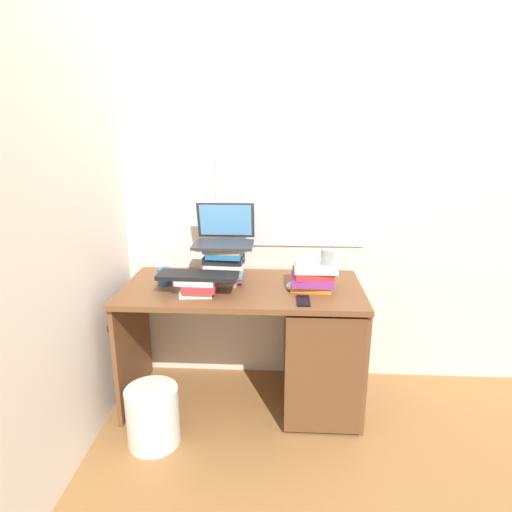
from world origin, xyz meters
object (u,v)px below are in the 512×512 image
object	(u,v)px
book_stack_tall	(224,264)
book_stack_side	(313,275)
laptop	(224,234)
cell_phone	(303,301)
book_stack_keyboard_riser	(198,286)
keyboard	(198,276)
mug	(165,276)
wastebasket	(153,416)
water_bottle	(326,271)
desk	(301,343)
computer_mouse	(292,286)

from	to	relation	value
book_stack_tall	book_stack_side	world-z (taller)	book_stack_tall
book_stack_tall	laptop	xyz separation A→B (m)	(-0.00, 0.05, 0.16)
cell_phone	laptop	bearing A→B (deg)	144.58
book_stack_tall	laptop	world-z (taller)	laptop
book_stack_keyboard_riser	keyboard	distance (m)	0.06
book_stack_tall	mug	size ratio (longest dim) A/B	1.96
mug	cell_phone	distance (m)	0.79
cell_phone	wastebasket	bearing A→B (deg)	-166.23
cell_phone	mug	bearing A→B (deg)	164.27
book_stack_keyboard_riser	mug	xyz separation A→B (m)	(-0.21, 0.15, -0.00)
water_bottle	wastebasket	distance (m)	1.16
book_stack_side	keyboard	bearing A→B (deg)	-169.78
desk	computer_mouse	distance (m)	0.35
laptop	water_bottle	bearing A→B (deg)	-17.12
desk	laptop	xyz separation A→B (m)	(-0.44, 0.13, 0.60)
desk	book_stack_tall	bearing A→B (deg)	169.97
book_stack_tall	wastebasket	size ratio (longest dim) A/B	0.74
book_stack_keyboard_riser	book_stack_side	bearing A→B (deg)	10.12
computer_mouse	mug	world-z (taller)	mug
keyboard	mug	xyz separation A→B (m)	(-0.21, 0.15, -0.06)
keyboard	wastebasket	distance (m)	0.75
desk	book_stack_keyboard_riser	bearing A→B (deg)	-168.64
book_stack_side	water_bottle	size ratio (longest dim) A/B	1.04
computer_mouse	cell_phone	world-z (taller)	computer_mouse
desk	water_bottle	distance (m)	0.46
keyboard	water_bottle	distance (m)	0.68
wastebasket	mug	bearing A→B (deg)	90.43
desk	cell_phone	world-z (taller)	cell_phone
book_stack_tall	mug	xyz separation A→B (m)	(-0.33, -0.04, -0.07)
water_bottle	cell_phone	world-z (taller)	water_bottle
book_stack_side	cell_phone	distance (m)	0.20
laptop	keyboard	size ratio (longest dim) A/B	0.78
desk	wastebasket	world-z (taller)	desk
laptop	cell_phone	size ratio (longest dim) A/B	2.42
book_stack_side	wastebasket	distance (m)	1.11
computer_mouse	wastebasket	world-z (taller)	computer_mouse
keyboard	laptop	bearing A→B (deg)	67.56
computer_mouse	wastebasket	xyz separation A→B (m)	(-0.70, -0.36, -0.59)
book_stack_side	keyboard	world-z (taller)	book_stack_side
keyboard	mug	distance (m)	0.27
cell_phone	desk	bearing A→B (deg)	88.62
book_stack_side	mug	distance (m)	0.82
desk	cell_phone	distance (m)	0.38
keyboard	computer_mouse	world-z (taller)	keyboard
book_stack_tall	book_stack_side	distance (m)	0.50
book_stack_side	mug	bearing A→B (deg)	177.40
book_stack_side	keyboard	xyz separation A→B (m)	(-0.61, -0.11, 0.03)
keyboard	wastebasket	world-z (taller)	keyboard
computer_mouse	wastebasket	distance (m)	0.99
book_stack_side	mug	size ratio (longest dim) A/B	2.12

